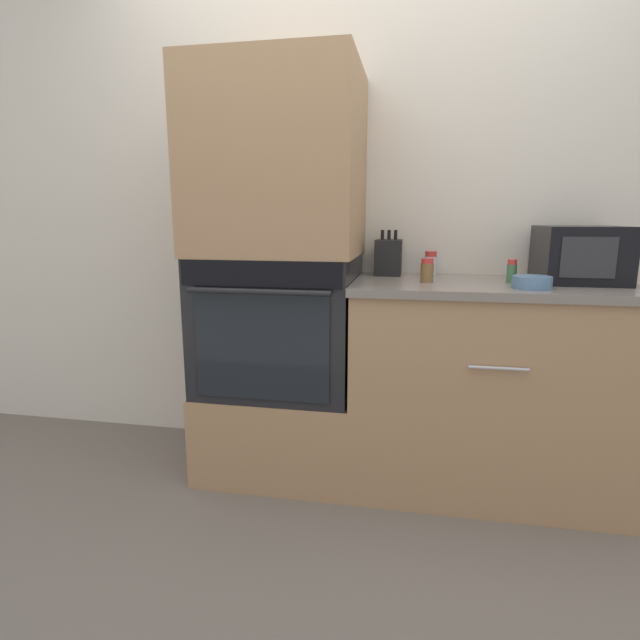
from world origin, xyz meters
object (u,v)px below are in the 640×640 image
object	(u,v)px
condiment_jar_mid	(512,271)
condiment_jar_far	(431,264)
wall_oven	(280,322)
condiment_jar_near	(427,271)
microwave	(579,254)
knife_block	(388,257)
bowl	(532,282)

from	to	relation	value
condiment_jar_mid	condiment_jar_far	world-z (taller)	condiment_jar_far
wall_oven	condiment_jar_near	xyz separation A→B (m)	(0.66, -0.04, 0.26)
wall_oven	microwave	xyz separation A→B (m)	(1.29, 0.09, 0.33)
wall_oven	knife_block	distance (m)	0.60
wall_oven	knife_block	world-z (taller)	knife_block
microwave	condiment_jar_near	distance (m)	0.65
wall_oven	condiment_jar_mid	world-z (taller)	wall_oven
microwave	knife_block	distance (m)	0.82
microwave	condiment_jar_far	bearing A→B (deg)	166.99
knife_block	condiment_jar_mid	world-z (taller)	knife_block
condiment_jar_near	condiment_jar_far	world-z (taller)	condiment_jar_far
condiment_jar_near	condiment_jar_mid	size ratio (longest dim) A/B	1.02
bowl	condiment_jar_far	xyz separation A→B (m)	(-0.38, 0.39, 0.03)
microwave	condiment_jar_far	distance (m)	0.63
wall_oven	condiment_jar_near	distance (m)	0.71
condiment_jar_near	condiment_jar_far	bearing A→B (deg)	85.55
condiment_jar_mid	condiment_jar_near	bearing A→B (deg)	-173.07
knife_block	condiment_jar_mid	xyz separation A→B (m)	(0.53, -0.20, -0.04)
microwave	knife_block	bearing A→B (deg)	172.10
condiment_jar_near	microwave	bearing A→B (deg)	11.23
microwave	condiment_jar_mid	distance (m)	0.30
condiment_jar_mid	condiment_jar_far	bearing A→B (deg)	145.68
knife_block	bowl	xyz separation A→B (m)	(0.58, -0.36, -0.06)
bowl	condiment_jar_far	distance (m)	0.54
bowl	condiment_jar_mid	size ratio (longest dim) A/B	1.51
bowl	condiment_jar_near	size ratio (longest dim) A/B	1.48
microwave	wall_oven	bearing A→B (deg)	-176.20
microwave	condiment_jar_mid	bearing A→B (deg)	-163.62
microwave	knife_block	world-z (taller)	microwave
bowl	condiment_jar_mid	xyz separation A→B (m)	(-0.05, 0.16, 0.02)
wall_oven	bowl	distance (m)	1.10
bowl	condiment_jar_far	bearing A→B (deg)	134.14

